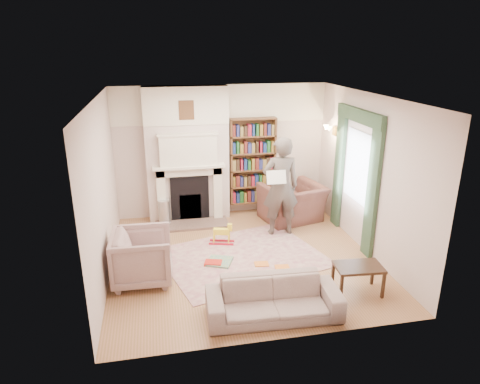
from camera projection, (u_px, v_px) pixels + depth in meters
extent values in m
plane|color=olive|center=(243.00, 258.00, 7.56)|extent=(4.50, 4.50, 0.00)
plane|color=white|center=(243.00, 97.00, 6.64)|extent=(4.50, 4.50, 0.00)
plane|color=beige|center=(222.00, 151.00, 9.18)|extent=(4.50, 0.00, 4.50)
plane|color=beige|center=(282.00, 240.00, 5.01)|extent=(4.50, 0.00, 4.50)
plane|color=beige|center=(102.00, 191.00, 6.68)|extent=(0.00, 4.50, 4.50)
plane|color=beige|center=(368.00, 175.00, 7.51)|extent=(0.00, 4.50, 4.50)
cube|color=beige|center=(187.00, 155.00, 8.88)|extent=(1.70, 0.35, 2.80)
cube|color=silver|center=(189.00, 167.00, 8.68)|extent=(1.47, 0.24, 0.05)
cube|color=black|center=(190.00, 199.00, 8.99)|extent=(0.80, 0.06, 0.96)
cube|color=silver|center=(188.00, 150.00, 8.58)|extent=(1.15, 0.18, 0.62)
cube|color=brown|center=(253.00, 161.00, 9.25)|extent=(1.00, 0.24, 1.85)
cube|color=silver|center=(357.00, 166.00, 7.86)|extent=(0.02, 0.90, 1.30)
cube|color=#2A412C|center=(373.00, 191.00, 7.29)|extent=(0.07, 0.32, 2.40)
cube|color=#2A412C|center=(339.00, 169.00, 8.59)|extent=(0.07, 0.32, 2.40)
cube|color=#2A412C|center=(360.00, 116.00, 7.55)|extent=(0.09, 1.70, 0.24)
cube|color=beige|center=(243.00, 257.00, 7.57)|extent=(3.12, 2.70, 0.01)
imported|color=#4C2828|center=(292.00, 203.00, 9.06)|extent=(1.43, 1.32, 0.78)
imported|color=#B2A093|center=(142.00, 257.00, 6.70)|extent=(0.95, 0.92, 0.84)
imported|color=#B7AD97|center=(274.00, 299.00, 5.86)|extent=(1.87, 0.82, 0.54)
imported|color=#4E453E|center=(281.00, 187.00, 8.23)|extent=(0.73, 0.49, 1.96)
cube|color=white|center=(276.00, 177.00, 7.93)|extent=(0.37, 0.11, 0.25)
cylinder|color=#B4B7BC|center=(164.00, 213.00, 8.84)|extent=(0.27, 0.27, 0.55)
cube|color=#BFCA47|center=(220.00, 261.00, 7.38)|extent=(0.53, 0.53, 0.03)
cube|color=red|center=(213.00, 263.00, 7.30)|extent=(0.33, 0.27, 0.05)
cube|color=red|center=(282.00, 267.00, 7.20)|extent=(0.26, 0.21, 0.02)
cube|color=red|center=(262.00, 264.00, 7.31)|extent=(0.25, 0.20, 0.02)
cube|color=red|center=(249.00, 276.00, 6.92)|extent=(0.29, 0.26, 0.02)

